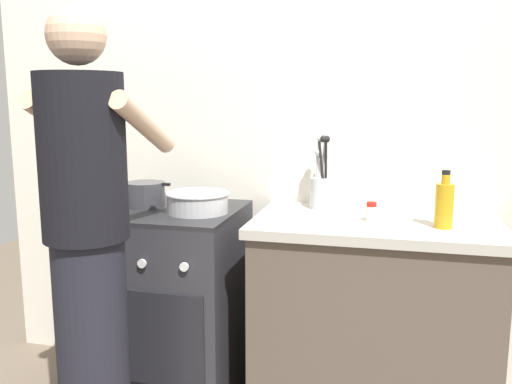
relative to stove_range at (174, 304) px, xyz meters
The scene contains 9 objects.
back_wall 1.03m from the stove_range, 32.64° to the left, with size 3.20×0.10×2.50m.
countertop 0.90m from the stove_range, ahead, with size 1.00×0.60×0.90m.
stove_range is the anchor object (origin of this frame).
pot 0.53m from the stove_range, 167.43° to the left, with size 0.24×0.18×0.11m.
mixing_bowl 0.52m from the stove_range, 14.74° to the right, with size 0.28×0.28×0.09m.
utensil_crock 0.88m from the stove_range, 15.18° to the left, with size 0.10×0.10×0.34m.
spice_bottle 1.01m from the stove_range, ahead, with size 0.04×0.04×0.08m.
oil_bottle 1.28m from the stove_range, ahead, with size 0.07×0.07×0.22m.
person 0.69m from the stove_range, 99.07° to the right, with size 0.41×0.50×1.70m.
Camera 1 is at (0.60, -2.08, 1.39)m, focal length 38.09 mm.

